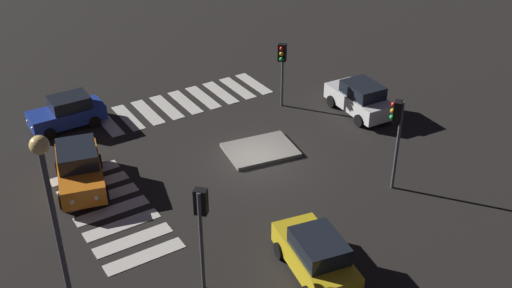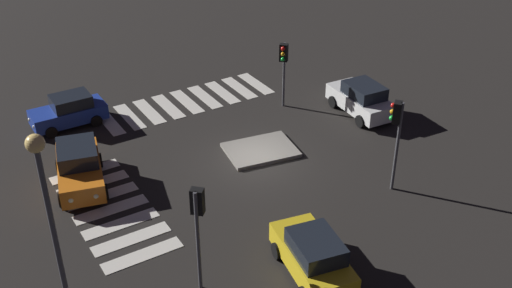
{
  "view_description": "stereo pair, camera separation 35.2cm",
  "coord_description": "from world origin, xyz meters",
  "px_view_note": "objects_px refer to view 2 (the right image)",
  "views": [
    {
      "loc": [
        13.46,
        21.2,
        15.87
      ],
      "look_at": [
        0.0,
        0.0,
        1.0
      ],
      "focal_mm": 43.57,
      "sensor_mm": 36.0,
      "label": 1
    },
    {
      "loc": [
        13.16,
        21.39,
        15.87
      ],
      "look_at": [
        0.0,
        0.0,
        1.0
      ],
      "focal_mm": 43.57,
      "sensor_mm": 36.0,
      "label": 2
    }
  ],
  "objects_px": {
    "traffic_light_south": "(284,60)",
    "traffic_light_north": "(198,215)",
    "car_orange": "(79,167)",
    "street_lamp": "(47,202)",
    "car_yellow": "(313,256)",
    "traffic_island": "(261,150)",
    "traffic_light_west": "(397,124)",
    "car_blue": "(69,111)",
    "car_white": "(361,99)"
  },
  "relations": [
    {
      "from": "car_blue",
      "to": "traffic_light_south",
      "type": "height_order",
      "value": "traffic_light_south"
    },
    {
      "from": "traffic_island",
      "to": "car_orange",
      "type": "relative_size",
      "value": 0.8
    },
    {
      "from": "car_orange",
      "to": "traffic_light_north",
      "type": "relative_size",
      "value": 1.11
    },
    {
      "from": "car_white",
      "to": "street_lamp",
      "type": "bearing_deg",
      "value": 114.27
    },
    {
      "from": "traffic_island",
      "to": "traffic_light_south",
      "type": "distance_m",
      "value": 5.68
    },
    {
      "from": "car_blue",
      "to": "traffic_light_west",
      "type": "xyz_separation_m",
      "value": [
        -10.32,
        13.22,
        2.43
      ]
    },
    {
      "from": "traffic_light_south",
      "to": "traffic_light_north",
      "type": "height_order",
      "value": "traffic_light_north"
    },
    {
      "from": "car_blue",
      "to": "car_orange",
      "type": "bearing_deg",
      "value": 77.59
    },
    {
      "from": "traffic_light_south",
      "to": "traffic_light_north",
      "type": "relative_size",
      "value": 0.89
    },
    {
      "from": "car_blue",
      "to": "car_white",
      "type": "bearing_deg",
      "value": 153.34
    },
    {
      "from": "traffic_light_south",
      "to": "street_lamp",
      "type": "xyz_separation_m",
      "value": [
        14.89,
        9.59,
        2.2
      ]
    },
    {
      "from": "car_orange",
      "to": "traffic_light_south",
      "type": "relative_size",
      "value": 1.25
    },
    {
      "from": "car_white",
      "to": "traffic_light_west",
      "type": "bearing_deg",
      "value": 154.25
    },
    {
      "from": "traffic_light_north",
      "to": "car_yellow",
      "type": "bearing_deg",
      "value": -68.55
    },
    {
      "from": "car_blue",
      "to": "car_yellow",
      "type": "distance_m",
      "value": 16.49
    },
    {
      "from": "traffic_island",
      "to": "car_blue",
      "type": "distance_m",
      "value": 10.4
    },
    {
      "from": "traffic_light_south",
      "to": "traffic_island",
      "type": "bearing_deg",
      "value": -0.21
    },
    {
      "from": "traffic_light_south",
      "to": "traffic_light_west",
      "type": "relative_size",
      "value": 0.87
    },
    {
      "from": "car_white",
      "to": "car_orange",
      "type": "height_order",
      "value": "car_orange"
    },
    {
      "from": "car_yellow",
      "to": "street_lamp",
      "type": "xyz_separation_m",
      "value": [
        8.3,
        -2.26,
        4.15
      ]
    },
    {
      "from": "traffic_island",
      "to": "traffic_light_north",
      "type": "relative_size",
      "value": 0.88
    },
    {
      "from": "car_orange",
      "to": "traffic_light_south",
      "type": "distance_m",
      "value": 12.24
    },
    {
      "from": "car_white",
      "to": "car_yellow",
      "type": "bearing_deg",
      "value": 136.47
    },
    {
      "from": "traffic_light_north",
      "to": "street_lamp",
      "type": "height_order",
      "value": "street_lamp"
    },
    {
      "from": "car_orange",
      "to": "traffic_light_south",
      "type": "xyz_separation_m",
      "value": [
        -11.98,
        -1.64,
        1.89
      ]
    },
    {
      "from": "traffic_light_west",
      "to": "street_lamp",
      "type": "xyz_separation_m",
      "value": [
        14.52,
        0.49,
        1.78
      ]
    },
    {
      "from": "car_orange",
      "to": "traffic_light_north",
      "type": "distance_m",
      "value": 9.03
    },
    {
      "from": "car_blue",
      "to": "street_lamp",
      "type": "distance_m",
      "value": 14.94
    },
    {
      "from": "traffic_light_south",
      "to": "traffic_light_north",
      "type": "xyz_separation_m",
      "value": [
        10.34,
        10.23,
        0.35
      ]
    },
    {
      "from": "car_white",
      "to": "street_lamp",
      "type": "relative_size",
      "value": 0.58
    },
    {
      "from": "car_white",
      "to": "traffic_light_west",
      "type": "relative_size",
      "value": 1.0
    },
    {
      "from": "car_blue",
      "to": "car_yellow",
      "type": "bearing_deg",
      "value": 104.59
    },
    {
      "from": "car_blue",
      "to": "traffic_light_north",
      "type": "relative_size",
      "value": 0.93
    },
    {
      "from": "car_yellow",
      "to": "car_blue",
      "type": "bearing_deg",
      "value": 25.02
    },
    {
      "from": "street_lamp",
      "to": "car_white",
      "type": "bearing_deg",
      "value": -159.65
    },
    {
      "from": "traffic_island",
      "to": "car_yellow",
      "type": "height_order",
      "value": "car_yellow"
    },
    {
      "from": "car_yellow",
      "to": "traffic_light_west",
      "type": "bearing_deg",
      "value": -55.59
    },
    {
      "from": "traffic_light_north",
      "to": "traffic_light_west",
      "type": "height_order",
      "value": "traffic_light_west"
    },
    {
      "from": "traffic_light_south",
      "to": "traffic_light_north",
      "type": "bearing_deg",
      "value": 0.73
    },
    {
      "from": "traffic_island",
      "to": "traffic_light_north",
      "type": "height_order",
      "value": "traffic_light_north"
    },
    {
      "from": "car_orange",
      "to": "traffic_light_south",
      "type": "height_order",
      "value": "traffic_light_south"
    },
    {
      "from": "traffic_light_south",
      "to": "street_lamp",
      "type": "distance_m",
      "value": 17.85
    },
    {
      "from": "traffic_light_south",
      "to": "street_lamp",
      "type": "height_order",
      "value": "street_lamp"
    },
    {
      "from": "street_lamp",
      "to": "car_yellow",
      "type": "bearing_deg",
      "value": 164.79
    },
    {
      "from": "traffic_island",
      "to": "traffic_light_west",
      "type": "relative_size",
      "value": 0.86
    },
    {
      "from": "car_orange",
      "to": "street_lamp",
      "type": "bearing_deg",
      "value": -5.97
    },
    {
      "from": "traffic_light_west",
      "to": "street_lamp",
      "type": "bearing_deg",
      "value": 53.71
    },
    {
      "from": "car_orange",
      "to": "car_blue",
      "type": "height_order",
      "value": "car_orange"
    },
    {
      "from": "traffic_island",
      "to": "car_yellow",
      "type": "bearing_deg",
      "value": 70.34
    },
    {
      "from": "car_orange",
      "to": "street_lamp",
      "type": "xyz_separation_m",
      "value": [
        2.91,
        7.94,
        4.1
      ]
    }
  ]
}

